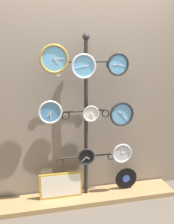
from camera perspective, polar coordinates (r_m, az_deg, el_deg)
The scene contains 15 objects.
ground_plane at distance 3.13m, azimuth 1.61°, elevation -21.76°, with size 12.00×12.00×0.00m, color brown.
shop_wall at distance 3.14m, azimuth -0.87°, elevation 6.00°, with size 4.40×0.04×2.80m.
low_shelf at distance 3.40m, azimuth 0.04°, elevation -18.05°, with size 2.20×0.36×0.06m.
display_stand at distance 3.17m, azimuth -0.21°, elevation -7.64°, with size 0.72×0.43×1.98m.
clock_top_left at distance 2.80m, azimuth -7.20°, elevation 11.40°, with size 0.31×0.04×0.31m.
clock_top_center at distance 2.88m, azimuth -0.76°, elevation 9.92°, with size 0.28×0.04×0.28m.
clock_top_right at distance 2.96m, azimuth 6.75°, elevation 10.26°, with size 0.25×0.04×0.25m.
clock_middle_left at distance 2.86m, azimuth -8.01°, elevation -0.05°, with size 0.26×0.04×0.26m.
clock_middle_center at distance 2.98m, azimuth 0.82°, elevation -0.37°, with size 0.19×0.04×0.19m.
clock_middle_right at distance 3.07m, azimuth 7.55°, elevation -0.45°, with size 0.29×0.04×0.29m.
clock_bottom_center at distance 3.12m, azimuth -0.19°, elevation -9.70°, with size 0.21×0.04×0.21m.
clock_bottom_right at distance 3.23m, azimuth 7.62°, elevation -8.91°, with size 0.25×0.04×0.25m.
vinyl_record at distance 3.48m, azimuth 8.51°, elevation -14.14°, with size 0.29×0.01×0.29m.
picture_frame at distance 3.27m, azimuth -5.68°, elevation -15.63°, with size 0.51×0.02×0.32m.
price_tag_upper at distance 2.82m, azimuth -6.23°, elevation 8.04°, with size 0.04×0.00×0.03m.
Camera 1 is at (-0.66, -2.47, 1.81)m, focal length 42.00 mm.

